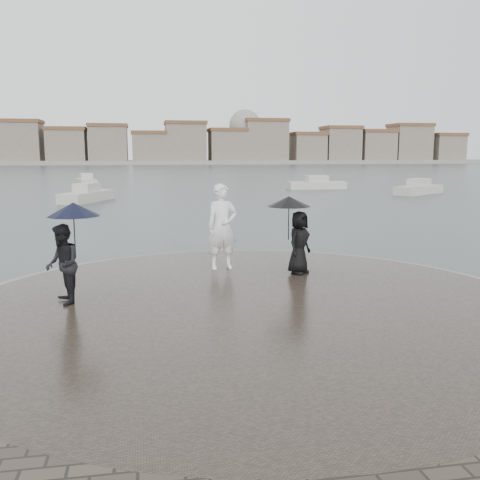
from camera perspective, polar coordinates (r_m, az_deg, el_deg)
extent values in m
plane|color=#2B3835|center=(7.85, 6.49, -16.19)|extent=(400.00, 400.00, 0.00)
cylinder|color=gray|center=(10.97, 1.22, -7.75)|extent=(12.50, 12.50, 0.32)
cylinder|color=#2D261E|center=(10.96, 1.22, -7.64)|extent=(11.90, 11.90, 0.36)
imported|color=white|center=(13.92, -1.91, 1.43)|extent=(0.87, 0.63, 2.23)
imported|color=black|center=(11.25, -18.42, -2.48)|extent=(0.79, 0.92, 1.62)
cylinder|color=black|center=(11.22, -17.22, 0.35)|extent=(0.02, 0.02, 0.90)
cone|color=black|center=(11.15, -17.36, 3.14)|extent=(1.05, 1.05, 0.28)
imported|color=black|center=(13.48, 6.31, -0.27)|extent=(0.90, 0.90, 1.58)
cylinder|color=black|center=(13.43, 5.21, 1.91)|extent=(0.02, 0.02, 0.90)
cone|color=black|center=(13.37, 5.24, 4.12)|extent=(1.10, 1.10, 0.26)
cube|color=gray|center=(169.82, -9.63, 8.17)|extent=(260.00, 20.00, 1.20)
cube|color=gray|center=(170.42, -22.37, 9.44)|extent=(12.00, 10.00, 12.00)
cube|color=brown|center=(170.64, -22.51, 11.61)|extent=(12.60, 10.60, 1.00)
cube|color=gray|center=(168.22, -17.96, 9.35)|extent=(11.00, 10.00, 10.00)
cube|color=brown|center=(168.37, -18.06, 11.22)|extent=(11.60, 10.60, 1.00)
cube|color=gray|center=(167.09, -13.84, 9.70)|extent=(11.00, 10.00, 11.00)
cube|color=brown|center=(167.27, -13.92, 11.76)|extent=(11.60, 10.60, 1.00)
cube|color=gray|center=(166.80, -9.65, 9.49)|extent=(10.00, 10.00, 9.00)
cube|color=brown|center=(166.91, -9.70, 11.21)|extent=(10.60, 10.60, 1.00)
cube|color=gray|center=(167.31, -5.84, 10.09)|extent=(12.00, 10.00, 12.00)
cube|color=brown|center=(167.54, -5.87, 12.31)|extent=(12.60, 10.60, 1.00)
cube|color=gray|center=(168.82, -1.36, 9.78)|extent=(11.00, 10.00, 10.00)
cube|color=brown|center=(168.96, -1.37, 11.65)|extent=(11.60, 10.60, 1.00)
cube|color=gray|center=(171.10, 2.67, 10.27)|extent=(13.00, 10.00, 13.00)
cube|color=brown|center=(171.38, 2.69, 12.61)|extent=(13.60, 10.60, 1.00)
cube|color=gray|center=(174.73, 7.21, 9.53)|extent=(10.00, 10.00, 9.00)
cube|color=brown|center=(174.83, 7.24, 11.17)|extent=(10.60, 10.60, 1.00)
cube|color=gray|center=(178.33, 10.64, 9.76)|extent=(11.00, 10.00, 11.00)
cube|color=brown|center=(178.50, 10.70, 11.69)|extent=(11.60, 10.60, 1.00)
cube|color=gray|center=(182.91, 14.20, 9.47)|extent=(11.00, 10.00, 10.00)
cube|color=brown|center=(183.04, 14.27, 11.19)|extent=(11.60, 10.60, 1.00)
cube|color=gray|center=(188.17, 17.59, 9.61)|extent=(12.00, 10.00, 12.00)
cube|color=brown|center=(188.37, 17.69, 11.59)|extent=(12.60, 10.60, 1.00)
cube|color=gray|center=(194.51, 21.00, 8.96)|extent=(10.00, 10.00, 9.00)
cube|color=brown|center=(194.61, 21.09, 10.43)|extent=(10.60, 10.60, 1.00)
sphere|color=gray|center=(172.02, 0.54, 12.11)|extent=(10.00, 10.00, 10.00)
cube|color=#BCB7A9|center=(47.05, 18.51, 4.96)|extent=(5.47, 4.36, 0.90)
cube|color=#BCB7A9|center=(47.02, 18.55, 5.69)|extent=(2.33, 2.10, 0.90)
cube|color=#BCB7A9|center=(58.69, -16.10, 5.83)|extent=(2.83, 5.72, 0.90)
cube|color=#BCB7A9|center=(58.66, -16.13, 6.42)|extent=(1.63, 2.22, 0.90)
cube|color=#BCB7A9|center=(39.29, -15.98, 4.33)|extent=(3.57, 5.69, 0.90)
cube|color=#BCB7A9|center=(39.24, -16.01, 5.20)|extent=(1.87, 2.31, 0.90)
cube|color=#BCB7A9|center=(51.63, 8.17, 5.68)|extent=(5.51, 1.63, 0.90)
cube|color=#BCB7A9|center=(51.59, 8.18, 6.35)|extent=(2.01, 1.21, 0.90)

